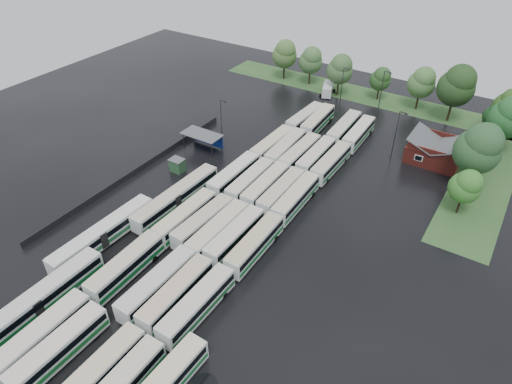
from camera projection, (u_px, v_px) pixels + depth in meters
The scene contains 57 objects.
ground at pixel (204, 238), 71.94m from camera, with size 160.00×160.00×0.00m, color black.
brick_building at pixel (435, 152), 89.50m from camera, with size 10.07×8.60×5.39m.
wash_shed at pixel (203, 136), 92.66m from camera, with size 8.20×4.20×3.58m.
utility_hut at pixel (177, 165), 86.79m from camera, with size 2.70×2.20×2.62m.
grass_strip_north at pixel (368, 96), 115.17m from camera, with size 80.00×10.00×0.01m, color #315726.
grass_strip_east at pixel (486, 176), 86.26m from camera, with size 10.00×50.00×0.01m, color #315726.
west_fence at pixel (138, 170), 86.70m from camera, with size 0.10×50.00×1.20m, color #2D2D30.
bus_r0c0 at pixel (42, 336), 54.87m from camera, with size 2.99×13.13×3.64m.
bus_r0c1 at pixel (59, 349), 53.45m from camera, with size 2.82×12.78×3.55m.
bus_r0c3 at pixel (97, 375), 50.72m from camera, with size 2.82×12.91×3.59m.
bus_r1c0 at pixel (126, 266), 64.27m from camera, with size 3.11×13.11×3.63m.
bus_r1c2 at pixel (158, 284), 61.47m from camera, with size 2.84×13.23×3.68m.
bus_r1c3 at pixel (177, 293), 60.24m from camera, with size 2.99×12.93×3.59m.
bus_r1c4 at pixel (197, 305), 58.67m from camera, with size 2.83×13.03×3.62m.
bus_r2c0 at pixel (186, 217), 73.24m from camera, with size 2.87×12.86×3.57m.
bus_r2c1 at pixel (203, 222), 72.17m from camera, with size 3.17×12.70×3.51m.
bus_r2c2 at pixel (218, 230), 70.44m from camera, with size 2.83×13.17×3.66m.
bus_r2c3 at pixel (235, 236), 69.53m from camera, with size 2.75×12.74×3.54m.
bus_r2c4 at pixel (255, 244), 68.00m from camera, with size 2.99×12.90×3.57m.
bus_r3c0 at pixel (234, 175), 82.88m from camera, with size 2.81×12.99×3.61m.
bus_r3c1 at pixel (250, 181), 81.42m from camera, with size 2.88×12.57×3.49m.
bus_r3c2 at pixel (266, 186), 80.17m from camera, with size 2.96×12.79×3.55m.
bus_r3c3 at pixel (281, 192), 78.78m from camera, with size 2.82×12.60×3.50m.
bus_r3c4 at pixel (296, 198), 77.31m from camera, with size 3.07×13.00×3.60m.
bus_r4c0 at pixel (273, 145), 91.77m from camera, with size 2.97×12.82×3.55m.
bus_r4c1 at pixel (286, 149), 90.48m from camera, with size 3.22×13.11×3.62m.
bus_r4c2 at pixel (300, 153), 89.15m from camera, with size 2.75×12.73×3.54m.
bus_r4c3 at pixel (316, 157), 88.12m from camera, with size 2.83×12.60×3.50m.
bus_r4c4 at pixel (331, 163), 86.37m from camera, with size 2.74×12.72×3.54m.
bus_r5c0 at pixel (305, 118), 101.25m from camera, with size 3.28×12.69×3.50m.
bus_r5c1 at pixel (318, 121), 100.12m from camera, with size 3.32×12.88×3.55m.
bus_r5c3 at pixel (344, 128), 97.22m from camera, with size 3.17×13.17×3.64m.
bus_r5c4 at pixel (359, 134), 95.55m from camera, with size 3.03×12.66×3.50m.
artic_bus_west_a at pixel (39, 301), 59.27m from camera, with size 2.83×19.11×3.54m.
artic_bus_west_b at pixel (177, 197), 77.48m from camera, with size 3.23×19.04×3.52m.
artic_bus_west_c at pixel (104, 234), 69.85m from camera, with size 3.10×18.90×3.50m.
minibus at pixel (328, 89), 115.23m from camera, with size 4.17×6.64×2.72m.
tree_north_0 at pixel (285, 54), 120.39m from camera, with size 6.53×6.53×10.81m.
tree_north_1 at pixel (311, 60), 117.78m from camera, with size 6.13×6.13×10.14m.
tree_north_2 at pixel (340, 69), 111.69m from camera, with size 6.48×6.48×10.73m.
tree_north_3 at pixel (381, 79), 110.54m from camera, with size 5.10×5.10×8.45m.
tree_north_4 at pixel (422, 82), 105.34m from camera, with size 6.38×6.38×10.57m.
tree_north_5 at pixel (457, 85), 99.24m from camera, with size 8.13×8.13×13.47m.
tree_north_6 at pixel (510, 106), 94.73m from camera, with size 6.58×6.58×10.89m.
tree_east_0 at pixel (466, 186), 73.88m from camera, with size 5.24×5.24×8.68m.
tree_east_1 at pixel (479, 148), 77.81m from camera, with size 8.03×8.03×13.29m.
tree_east_2 at pixel (487, 138), 86.36m from camera, with size 5.43×5.39×8.93m.
tree_east_3 at pixel (509, 117), 88.61m from camera, with size 7.44×7.44×12.32m.
tree_east_4 at pixel (495, 115), 95.91m from camera, with size 4.61×4.60×7.61m.
lamp_post_ne at pixel (397, 132), 87.50m from camera, with size 1.61×0.31×10.45m.
lamp_post_nw at pixel (222, 120), 91.54m from camera, with size 1.62×0.32×10.53m.
lamp_post_back_w at pixel (343, 84), 107.69m from camera, with size 1.46×0.29×9.51m.
lamp_post_back_e at pixel (382, 91), 102.45m from camera, with size 1.69×0.33×10.99m.
puddle_0 at pixel (83, 312), 60.19m from camera, with size 5.61×5.61×0.01m, color black.
puddle_1 at pixel (161, 370), 53.35m from camera, with size 3.61×3.61×0.01m, color black.
puddle_2 at pixel (171, 212), 77.33m from camera, with size 5.48×5.48×0.01m, color black.
puddle_3 at pixel (218, 274), 65.75m from camera, with size 4.91×4.91×0.01m, color black.
Camera 1 is at (35.86, -40.93, 48.32)m, focal length 32.00 mm.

